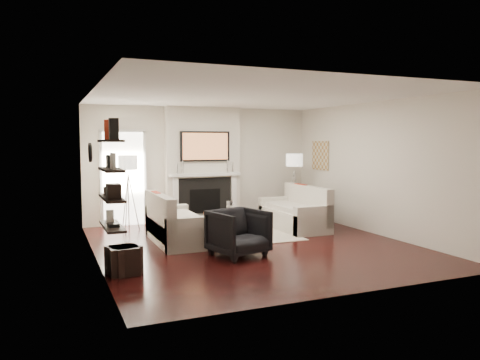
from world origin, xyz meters
name	(u,v)px	position (x,y,z in m)	size (l,w,h in m)	color
room_envelope	(253,172)	(0.00, 0.00, 1.35)	(6.00, 6.00, 6.00)	black
chimney_breast	(203,164)	(0.00, 2.88, 1.35)	(1.80, 0.25, 2.70)	silver
fireplace_surround	(205,200)	(0.00, 2.74, 0.52)	(1.30, 0.02, 1.04)	black
firebox	(205,203)	(0.00, 2.73, 0.45)	(0.75, 0.02, 0.65)	black
mantel_pilaster_l	(176,200)	(-0.72, 2.71, 0.55)	(0.12, 0.08, 1.10)	white
mantel_pilaster_r	(234,197)	(0.72, 2.71, 0.55)	(0.12, 0.08, 1.10)	white
mantel_shelf	(206,175)	(0.00, 2.69, 1.12)	(1.70, 0.18, 0.07)	white
tv_body	(205,146)	(0.00, 2.71, 1.78)	(1.20, 0.06, 0.70)	black
tv_screen	(206,146)	(0.00, 2.68, 1.78)	(1.10, 0.01, 0.62)	#BF723F
candlestick_l_tall	(183,167)	(-0.55, 2.70, 1.30)	(0.04, 0.04, 0.30)	silver
candlestick_l_short	(177,169)	(-0.68, 2.70, 1.27)	(0.04, 0.04, 0.24)	silver
candlestick_r_tall	(227,166)	(0.55, 2.70, 1.30)	(0.04, 0.04, 0.30)	silver
candlestick_r_short	(232,167)	(0.68, 2.70, 1.27)	(0.04, 0.04, 0.24)	silver
hallway_panel	(123,179)	(-1.85, 2.98, 1.05)	(0.90, 0.02, 2.10)	white
door_trim_l	(101,180)	(-2.33, 2.96, 1.05)	(0.06, 0.06, 2.16)	white
door_trim_r	(145,178)	(-1.37, 2.96, 1.05)	(0.06, 0.06, 2.16)	white
door_trim_top	(122,131)	(-1.85, 2.96, 2.13)	(1.02, 0.06, 0.06)	white
rug	(227,236)	(-0.13, 0.95, 0.01)	(2.60, 2.00, 0.01)	#BBAE99
loveseat_left_base	(178,231)	(-1.21, 0.75, 0.21)	(0.85, 1.80, 0.42)	beige
loveseat_left_back	(160,216)	(-1.54, 0.75, 0.53)	(0.18, 1.80, 0.80)	beige
loveseat_left_arm_n	(190,235)	(-1.21, -0.06, 0.30)	(0.85, 0.18, 0.60)	beige
loveseat_left_arm_s	(167,220)	(-1.21, 1.56, 0.30)	(0.85, 0.18, 0.60)	beige
loveseat_left_cushion	(180,217)	(-1.16, 0.75, 0.47)	(0.63, 1.44, 0.10)	beige
pillow_left_orange	(156,203)	(-1.54, 1.05, 0.73)	(0.10, 0.42, 0.42)	#A32814
pillow_left_charcoal	(163,207)	(-1.54, 0.45, 0.72)	(0.10, 0.40, 0.40)	black
loveseat_right_base	(294,219)	(1.49, 1.12, 0.21)	(0.85, 1.80, 0.42)	beige
loveseat_right_back	(307,204)	(1.82, 1.12, 0.53)	(0.18, 1.80, 0.80)	beige
loveseat_right_arm_n	(314,221)	(1.49, 0.31, 0.30)	(0.85, 0.18, 0.60)	beige
loveseat_right_arm_s	(277,210)	(1.49, 1.93, 0.30)	(0.85, 0.18, 0.60)	beige
loveseat_right_cushion	(292,207)	(1.44, 1.12, 0.47)	(0.63, 1.44, 0.10)	beige
pillow_right_orange	(301,193)	(1.82, 1.42, 0.73)	(0.10, 0.42, 0.42)	#A32814
pillow_right_charcoal	(315,197)	(1.82, 0.82, 0.72)	(0.10, 0.40, 0.40)	black
coffee_table	(223,215)	(-0.15, 1.13, 0.40)	(1.10, 0.55, 0.04)	black
coffee_leg_nw	(203,229)	(-0.65, 0.91, 0.19)	(0.02, 0.02, 0.38)	silver
coffee_leg_ne	(250,225)	(0.35, 0.91, 0.19)	(0.02, 0.02, 0.38)	silver
coffee_leg_sw	(196,225)	(-0.65, 1.35, 0.19)	(0.02, 0.02, 0.38)	silver
coffee_leg_se	(241,222)	(0.35, 1.35, 0.19)	(0.02, 0.02, 0.38)	silver
hurricane_glass	(230,207)	(0.00, 1.13, 0.56)	(0.14, 0.14, 0.25)	white
hurricane_candle	(230,210)	(0.00, 1.13, 0.50)	(0.11, 0.11, 0.17)	white
copper_bowl	(211,213)	(-0.40, 1.13, 0.45)	(0.33, 0.33, 0.05)	#9E4B1A
armchair	(238,230)	(-0.54, -0.62, 0.42)	(0.82, 0.77, 0.84)	black
lamp_left_post	(129,202)	(-1.85, 2.33, 0.60)	(0.02, 0.02, 1.20)	silver
lamp_left_shade	(128,162)	(-1.85, 2.33, 1.45)	(0.40, 0.40, 0.30)	white
lamp_left_leg_a	(134,202)	(-1.74, 2.33, 0.60)	(0.02, 0.02, 1.25)	silver
lamp_left_leg_b	(125,202)	(-1.91, 2.42, 0.60)	(0.02, 0.02, 1.25)	silver
lamp_left_leg_c	(127,203)	(-1.91, 2.23, 0.60)	(0.02, 0.02, 1.25)	silver
lamp_right_post	(294,195)	(2.05, 2.12, 0.60)	(0.02, 0.02, 1.20)	silver
lamp_right_shade	(294,160)	(2.05, 2.12, 1.45)	(0.40, 0.40, 0.30)	white
lamp_right_leg_a	(298,195)	(2.16, 2.12, 0.60)	(0.02, 0.02, 1.25)	silver
lamp_right_leg_b	(290,195)	(2.00, 2.22, 0.60)	(0.02, 0.02, 1.25)	silver
lamp_right_leg_c	(294,196)	(1.99, 2.03, 0.60)	(0.02, 0.02, 1.25)	silver
console_top	(314,189)	(2.57, 2.08, 0.73)	(0.35, 1.20, 0.04)	black
console_leg_n	(326,207)	(2.57, 1.53, 0.35)	(0.30, 0.04, 0.71)	black
console_leg_s	(302,202)	(2.57, 2.63, 0.35)	(0.30, 0.04, 0.71)	black
wall_art	(320,156)	(2.73, 2.05, 1.55)	(0.03, 0.70, 0.70)	tan
shelf_bottom	(112,226)	(-2.62, -1.00, 0.70)	(0.25, 1.00, 0.04)	black
shelf_lower	(112,198)	(-2.62, -1.00, 1.10)	(0.25, 1.00, 0.04)	black
shelf_upper	(111,170)	(-2.62, -1.00, 1.50)	(0.25, 1.00, 0.04)	black
shelf_top	(110,141)	(-2.62, -1.00, 1.90)	(0.25, 1.00, 0.04)	black
decor_magfile_a	(114,129)	(-2.62, -1.36, 2.06)	(0.12, 0.10, 0.28)	black
decor_magfile_b	(109,130)	(-2.62, -0.86, 2.06)	(0.12, 0.10, 0.28)	#A32814
decor_frame_a	(113,161)	(-2.62, -1.22, 1.63)	(0.04, 0.30, 0.22)	white
decor_frame_b	(108,161)	(-2.62, -0.69, 1.61)	(0.04, 0.22, 0.18)	black
decor_wine_rack	(114,191)	(-2.62, -1.21, 1.22)	(0.18, 0.25, 0.20)	black
decor_box_small	(109,191)	(-2.62, -0.73, 1.18)	(0.15, 0.12, 0.12)	black
decor_books	(114,225)	(-2.62, -1.14, 0.74)	(0.14, 0.20, 0.05)	black
decor_box_tall	(110,216)	(-2.62, -0.75, 0.81)	(0.10, 0.10, 0.18)	white
clock_rim	(90,152)	(-2.73, 0.90, 1.70)	(0.34, 0.34, 0.04)	black
clock_face	(92,152)	(-2.71, 0.90, 1.70)	(0.29, 0.29, 0.01)	white
ottoman_near	(124,260)	(-2.47, -0.99, 0.20)	(0.40, 0.40, 0.40)	black
ottoman_far	(124,260)	(-2.47, -1.01, 0.20)	(0.40, 0.40, 0.40)	black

